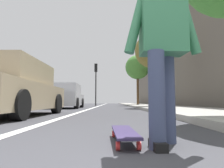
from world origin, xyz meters
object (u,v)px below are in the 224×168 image
object	(u,v)px
skateboard	(124,133)
skater_person	(162,42)
parked_car_mid	(65,97)
street_tree_mid	(152,51)
parked_car_near	(10,90)
street_tree_far	(137,67)
traffic_light	(96,77)

from	to	relation	value
skateboard	skater_person	bearing A→B (deg)	-113.37
skater_person	parked_car_mid	bearing A→B (deg)	17.87
parked_car_mid	street_tree_mid	size ratio (longest dim) A/B	0.84
parked_car_near	street_tree_far	bearing A→B (deg)	-19.86
skater_person	parked_car_near	world-z (taller)	skater_person
parked_car_mid	street_tree_far	distance (m)	10.24
traffic_light	street_tree_mid	size ratio (longest dim) A/B	0.86
skater_person	parked_car_mid	world-z (taller)	skater_person
skateboard	street_tree_far	size ratio (longest dim) A/B	0.16
street_tree_mid	street_tree_far	bearing A→B (deg)	0.00
parked_car_near	parked_car_mid	bearing A→B (deg)	1.24
parked_car_near	street_tree_mid	xyz separation A→B (m)	(7.28, -5.39, 2.96)
traffic_light	street_tree_mid	distance (m)	8.11
parked_car_mid	street_tree_mid	xyz separation A→B (m)	(0.36, -5.54, 2.98)
skater_person	street_tree_mid	xyz separation A→B (m)	(10.91, -2.14, 2.74)
skateboard	street_tree_far	distance (m)	18.95
skateboard	traffic_light	distance (m)	17.95
skater_person	traffic_light	size ratio (longest dim) A/B	0.39
parked_car_near	parked_car_mid	distance (m)	6.92
traffic_light	street_tree_mid	xyz separation A→B (m)	(-6.88, -4.23, 0.79)
skater_person	parked_car_mid	xyz separation A→B (m)	(10.55, 3.40, -0.23)
parked_car_near	parked_car_mid	world-z (taller)	parked_car_near
skateboard	skater_person	world-z (taller)	skater_person
skater_person	street_tree_far	distance (m)	18.90
parked_car_near	parked_car_mid	size ratio (longest dim) A/B	1.05
parked_car_mid	street_tree_far	xyz separation A→B (m)	(7.99, -5.54, 3.23)
street_tree_mid	street_tree_far	xyz separation A→B (m)	(7.63, 0.00, 0.25)
street_tree_mid	traffic_light	bearing A→B (deg)	31.55
parked_car_mid	skateboard	bearing A→B (deg)	-163.63
skater_person	street_tree_far	xyz separation A→B (m)	(18.54, -2.14, 2.99)
skater_person	skateboard	bearing A→B (deg)	66.63
traffic_light	street_tree_mid	bearing A→B (deg)	-148.45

